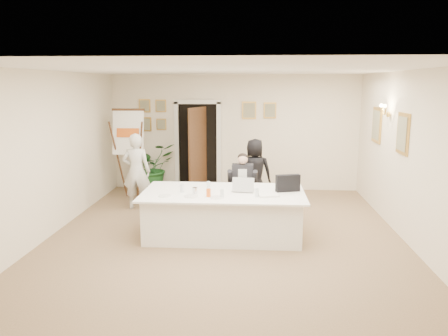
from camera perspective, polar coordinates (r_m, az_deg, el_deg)
name	(u,v)px	position (r m, az deg, el deg)	size (l,w,h in m)	color
floor	(225,237)	(7.58, 0.13, -8.94)	(7.00, 7.00, 0.00)	brown
ceiling	(225,70)	(7.13, 0.14, 12.74)	(6.00, 7.00, 0.02)	white
wall_back	(234,133)	(10.69, 1.38, 4.61)	(6.00, 0.10, 2.80)	beige
wall_front	(198,221)	(3.83, -3.36, -6.98)	(6.00, 0.10, 2.80)	beige
wall_left	(49,154)	(8.00, -21.85, 1.69)	(0.10, 7.00, 2.80)	beige
wall_right	(411,158)	(7.64, 23.22, 1.19)	(0.10, 7.00, 2.80)	beige
doorway	(198,148)	(10.63, -3.44, 2.62)	(1.14, 0.86, 2.20)	black
pictures_back_wall	(202,114)	(10.68, -2.94, 7.02)	(3.40, 0.06, 0.80)	gold
pictures_right_wall	(388,129)	(8.72, 20.64, 4.80)	(0.06, 2.20, 0.80)	gold
wall_sconce	(386,110)	(8.67, 20.35, 7.11)	(0.20, 0.30, 0.24)	gold
conference_table	(223,214)	(7.51, -0.09, -5.97)	(2.74, 1.46, 0.78)	silver
seated_man	(242,186)	(8.40, 2.43, -2.35)	(0.55, 0.59, 1.29)	black
flip_chart	(131,158)	(10.14, -12.10, 1.30)	(0.70, 0.45, 2.00)	#382111
standing_man	(136,171)	(9.21, -11.37, -0.44)	(0.58, 0.38, 1.59)	silver
standing_woman	(255,172)	(9.30, 4.03, -0.58)	(0.71, 0.46, 1.45)	black
potted_palm	(152,167)	(10.79, -9.39, 0.13)	(1.05, 0.91, 1.16)	#1B531F
laptop	(243,183)	(7.45, 2.54, -1.95)	(0.37, 0.38, 0.28)	#B7BABC
laptop_bag	(288,183)	(7.49, 8.34, -1.96)	(0.41, 0.11, 0.29)	black
paper_stack	(268,195)	(7.17, 5.80, -3.54)	(0.33, 0.23, 0.03)	white
plate_left	(165,196)	(7.18, -7.74, -3.62)	(0.21, 0.21, 0.01)	white
plate_mid	(191,196)	(7.11, -4.29, -3.71)	(0.23, 0.23, 0.01)	white
plate_near	(217,197)	(7.02, -0.96, -3.87)	(0.21, 0.21, 0.01)	white
glass_a	(182,188)	(7.40, -5.51, -2.65)	(0.07, 0.07, 0.14)	silver
glass_b	(222,193)	(7.01, -0.26, -3.35)	(0.06, 0.06, 0.14)	silver
glass_c	(257,193)	(7.09, 4.33, -3.23)	(0.06, 0.06, 0.14)	silver
glass_d	(209,185)	(7.58, -2.04, -2.28)	(0.06, 0.06, 0.14)	silver
oj_glass	(209,193)	(7.08, -2.04, -3.26)	(0.07, 0.07, 0.13)	#EC5C13
steel_jug	(195,191)	(7.27, -3.83, -2.98)	(0.08, 0.08, 0.11)	silver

